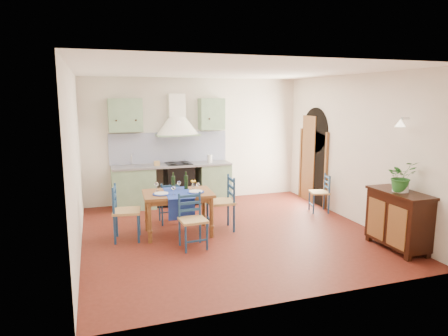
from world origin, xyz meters
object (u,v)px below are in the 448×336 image
Objects in this scene: chair_near at (192,220)px; sideboard at (398,218)px; potted_plant at (401,176)px; dining_table at (178,197)px.

sideboard is (3.05, -1.08, 0.06)m from chair_near.
potted_plant reaches higher than chair_near.
potted_plant is at bearing -148.71° from sideboard.
potted_plant reaches higher than dining_table.
sideboard is at bearing -29.44° from dining_table.
dining_table is 1.41× the size of chair_near.
potted_plant is (3.05, -1.08, 0.73)m from chair_near.
potted_plant is at bearing -19.55° from chair_near.
dining_table reaches higher than sideboard.
sideboard is 0.67m from potted_plant.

